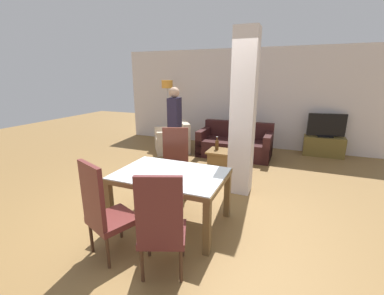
% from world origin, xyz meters
% --- Properties ---
extents(ground_plane, '(18.00, 18.00, 0.00)m').
position_xyz_m(ground_plane, '(0.00, 0.00, 0.00)').
color(ground_plane, brown).
extents(back_wall, '(7.20, 0.09, 2.70)m').
position_xyz_m(back_wall, '(0.00, 4.51, 1.35)').
color(back_wall, silver).
rests_on(back_wall, ground_plane).
extents(divider_pillar, '(0.38, 0.35, 2.70)m').
position_xyz_m(divider_pillar, '(0.66, 1.38, 1.35)').
color(divider_pillar, silver).
rests_on(divider_pillar, ground_plane).
extents(dining_table, '(1.44, 1.00, 0.74)m').
position_xyz_m(dining_table, '(0.00, 0.00, 0.58)').
color(dining_table, brown).
rests_on(dining_table, ground_plane).
extents(dining_chair_near_right, '(0.60, 0.60, 1.13)m').
position_xyz_m(dining_chair_near_right, '(0.36, -0.92, 0.58)').
color(dining_chair_near_right, '#592524').
rests_on(dining_chair_near_right, ground_plane).
extents(dining_chair_far_left, '(0.60, 0.60, 1.13)m').
position_xyz_m(dining_chair_far_left, '(-0.36, 0.89, 0.58)').
color(dining_chair_far_left, '#5D2C21').
rests_on(dining_chair_far_left, ground_plane).
extents(dining_chair_near_left, '(0.60, 0.60, 1.13)m').
position_xyz_m(dining_chair_near_left, '(-0.36, -0.89, 0.58)').
color(dining_chair_near_left, maroon).
rests_on(dining_chair_near_left, ground_plane).
extents(sofa, '(1.78, 0.93, 0.83)m').
position_xyz_m(sofa, '(0.11, 3.39, 0.29)').
color(sofa, '#341615').
rests_on(sofa, ground_plane).
extents(armchair, '(1.19, 1.19, 0.79)m').
position_xyz_m(armchair, '(-1.52, 3.17, 0.28)').
color(armchair, beige).
rests_on(armchair, ground_plane).
extents(coffee_table, '(0.75, 0.52, 0.38)m').
position_xyz_m(coffee_table, '(0.11, 2.42, 0.20)').
color(coffee_table, brown).
rests_on(coffee_table, ground_plane).
extents(bottle, '(0.08, 0.08, 0.30)m').
position_xyz_m(bottle, '(-0.10, 2.47, 0.50)').
color(bottle, '#4C2D14').
rests_on(bottle, coffee_table).
extents(tv_stand, '(0.95, 0.40, 0.49)m').
position_xyz_m(tv_stand, '(2.20, 4.23, 0.24)').
color(tv_stand, brown).
rests_on(tv_stand, ground_plane).
extents(tv_screen, '(0.88, 0.26, 0.59)m').
position_xyz_m(tv_screen, '(2.20, 4.23, 0.78)').
color(tv_screen, black).
rests_on(tv_screen, tv_stand).
extents(floor_lamp, '(0.32, 0.32, 1.85)m').
position_xyz_m(floor_lamp, '(-2.04, 3.89, 1.56)').
color(floor_lamp, '#B7B7BC').
rests_on(floor_lamp, ground_plane).
extents(standing_person, '(0.27, 0.41, 1.74)m').
position_xyz_m(standing_person, '(-1.03, 2.27, 1.01)').
color(standing_person, navy).
rests_on(standing_person, ground_plane).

